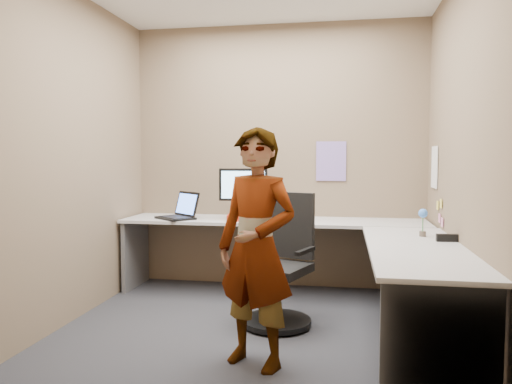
% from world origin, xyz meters
% --- Properties ---
extents(ground, '(3.00, 3.00, 0.00)m').
position_xyz_m(ground, '(0.00, 0.00, 0.00)').
color(ground, '#27272C').
rests_on(ground, ground).
extents(wall_back, '(3.00, 0.00, 3.00)m').
position_xyz_m(wall_back, '(0.00, 1.30, 1.35)').
color(wall_back, brown).
rests_on(wall_back, ground).
extents(wall_right, '(0.00, 2.70, 2.70)m').
position_xyz_m(wall_right, '(1.50, 0.00, 1.35)').
color(wall_right, brown).
rests_on(wall_right, ground).
extents(wall_left, '(0.00, 2.70, 2.70)m').
position_xyz_m(wall_left, '(-1.50, 0.00, 1.35)').
color(wall_left, brown).
rests_on(wall_left, ground).
extents(desk, '(2.98, 2.58, 0.73)m').
position_xyz_m(desk, '(0.44, 0.39, 0.59)').
color(desk, silver).
rests_on(desk, ground).
extents(paper_ream, '(0.32, 0.25, 0.06)m').
position_xyz_m(paper_ream, '(-0.28, 0.85, 0.76)').
color(paper_ream, red).
rests_on(paper_ream, desk).
extents(monitor, '(0.47, 0.16, 0.44)m').
position_xyz_m(monitor, '(-0.28, 0.87, 1.05)').
color(monitor, black).
rests_on(monitor, paper_ream).
extents(laptop, '(0.48, 0.47, 0.26)m').
position_xyz_m(laptop, '(-0.92, 0.89, 0.80)').
color(laptop, black).
rests_on(laptop, desk).
extents(trackball_mouse, '(0.12, 0.08, 0.07)m').
position_xyz_m(trackball_mouse, '(-0.11, 0.95, 0.76)').
color(trackball_mouse, '#B7B7BC').
rests_on(trackball_mouse, desk).
extents(origami, '(0.10, 0.10, 0.06)m').
position_xyz_m(origami, '(0.17, 0.76, 0.76)').
color(origami, white).
rests_on(origami, desk).
extents(stapler, '(0.15, 0.05, 0.05)m').
position_xyz_m(stapler, '(1.42, -0.08, 0.76)').
color(stapler, black).
rests_on(stapler, desk).
extents(flower, '(0.07, 0.07, 0.22)m').
position_xyz_m(flower, '(1.28, 0.14, 0.87)').
color(flower, brown).
rests_on(flower, desk).
extents(calendar_purple, '(0.30, 0.01, 0.40)m').
position_xyz_m(calendar_purple, '(0.55, 1.29, 1.30)').
color(calendar_purple, '#846BB7').
rests_on(calendar_purple, wall_back).
extents(calendar_white, '(0.01, 0.28, 0.38)m').
position_xyz_m(calendar_white, '(1.49, 0.90, 1.25)').
color(calendar_white, white).
rests_on(calendar_white, wall_right).
extents(sticky_note_a, '(0.01, 0.07, 0.07)m').
position_xyz_m(sticky_note_a, '(1.49, 0.55, 0.95)').
color(sticky_note_a, '#F2E059').
rests_on(sticky_note_a, wall_right).
extents(sticky_note_b, '(0.01, 0.07, 0.07)m').
position_xyz_m(sticky_note_b, '(1.49, 0.60, 0.82)').
color(sticky_note_b, pink).
rests_on(sticky_note_b, wall_right).
extents(sticky_note_c, '(0.01, 0.07, 0.07)m').
position_xyz_m(sticky_note_c, '(1.49, 0.48, 0.80)').
color(sticky_note_c, pink).
rests_on(sticky_note_c, wall_right).
extents(sticky_note_d, '(0.01, 0.07, 0.07)m').
position_xyz_m(sticky_note_d, '(1.49, 0.70, 0.92)').
color(sticky_note_d, '#F2E059').
rests_on(sticky_note_d, wall_right).
extents(office_chair, '(0.60, 0.59, 1.03)m').
position_xyz_m(office_chair, '(0.19, 0.06, 0.42)').
color(office_chair, black).
rests_on(office_chair, ground).
extents(person, '(0.66, 0.56, 1.53)m').
position_xyz_m(person, '(0.14, -0.75, 0.76)').
color(person, '#999399').
rests_on(person, ground).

